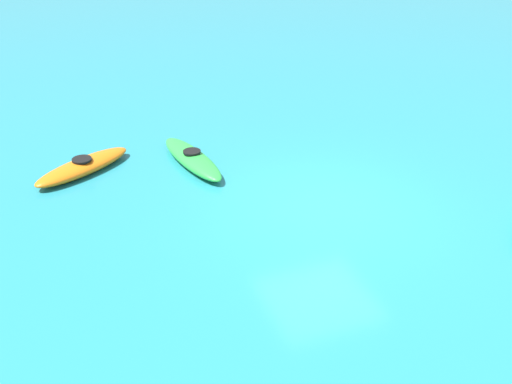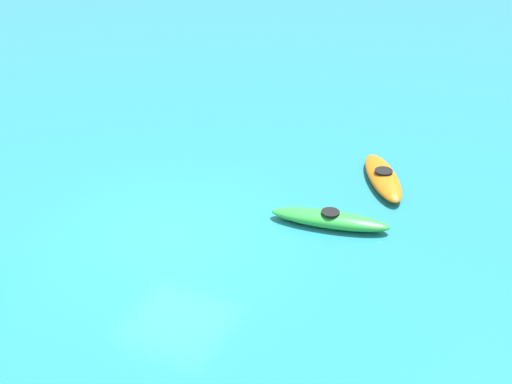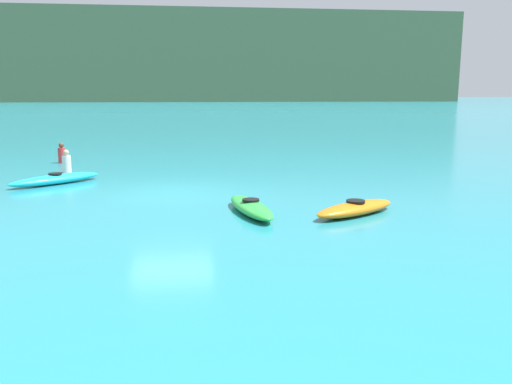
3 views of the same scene
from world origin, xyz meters
name	(u,v)px [view 1 (image 1 of 3)]	position (x,y,z in m)	size (l,w,h in m)	color
ground_plane	(323,207)	(0.00, 0.00, 0.00)	(600.00, 600.00, 0.00)	teal
kayak_green	(192,158)	(2.07, -3.04, 0.16)	(1.17, 2.88, 0.37)	green
kayak_orange	(83,166)	(4.63, -3.53, 0.16)	(2.63, 1.98, 0.37)	orange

